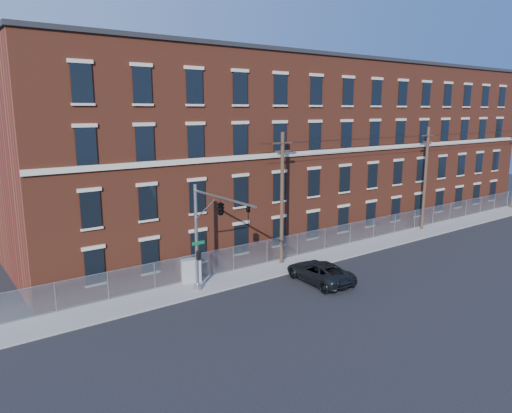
{
  "coord_description": "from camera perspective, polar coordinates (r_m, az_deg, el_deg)",
  "views": [
    {
      "loc": [
        -20.39,
        -21.58,
        11.69
      ],
      "look_at": [
        -1.61,
        4.0,
        5.25
      ],
      "focal_mm": 33.37,
      "sensor_mm": 36.0,
      "label": 1
    }
  ],
  "objects": [
    {
      "name": "mill_building",
      "position": [
        48.19,
        6.11,
        7.2
      ],
      "size": [
        55.3,
        14.32,
        16.3
      ],
      "color": "maroon",
      "rests_on": "ground"
    },
    {
      "name": "utility_pole_mid",
      "position": [
        49.09,
        19.63,
        3.37
      ],
      "size": [
        1.8,
        0.28,
        10.0
      ],
      "color": "#412C20",
      "rests_on": "ground"
    },
    {
      "name": "utility_cabinet",
      "position": [
        33.06,
        -7.8,
        -7.62
      ],
      "size": [
        1.44,
        1.01,
        1.63
      ],
      "primitive_type": "cube",
      "rotation": [
        0.0,
        0.0,
        -0.3
      ],
      "color": "gray",
      "rests_on": "sidewalk"
    },
    {
      "name": "overhead_wires",
      "position": [
        48.75,
        19.93,
        7.77
      ],
      "size": [
        40.0,
        0.62,
        0.62
      ],
      "color": "black",
      "rests_on": "ground"
    },
    {
      "name": "utility_pole_near",
      "position": [
        35.78,
        3.14,
        1.23
      ],
      "size": [
        1.8,
        0.28,
        10.0
      ],
      "color": "#412C20",
      "rests_on": "ground"
    },
    {
      "name": "sidewalk",
      "position": [
        43.48,
        13.84,
        -4.38
      ],
      "size": [
        65.0,
        3.0,
        0.12
      ],
      "primitive_type": "cube",
      "color": "gray",
      "rests_on": "ground"
    },
    {
      "name": "chain_link_fence",
      "position": [
        44.04,
        12.61,
        -2.78
      ],
      "size": [
        59.06,
        0.06,
        1.85
      ],
      "color": "#A5A8AD",
      "rests_on": "ground"
    },
    {
      "name": "traffic_signal_mast",
      "position": [
        28.48,
        -4.97,
        -1.36
      ],
      "size": [
        0.9,
        6.75,
        7.0
      ],
      "color": "#9EA0A5",
      "rests_on": "ground"
    },
    {
      "name": "ground",
      "position": [
        31.9,
        6.69,
        -10.11
      ],
      "size": [
        140.0,
        140.0,
        0.0
      ],
      "primitive_type": "plane",
      "color": "black",
      "rests_on": "ground"
    },
    {
      "name": "pickup_truck",
      "position": [
        33.4,
        7.59,
        -7.77
      ],
      "size": [
        2.82,
        5.49,
        1.48
      ],
      "primitive_type": "imported",
      "rotation": [
        0.0,
        0.0,
        3.07
      ],
      "color": "black",
      "rests_on": "ground"
    }
  ]
}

